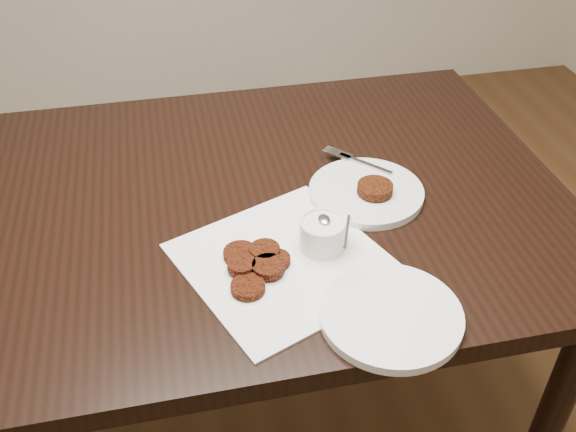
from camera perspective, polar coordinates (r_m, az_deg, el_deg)
The scene contains 6 objects.
table at distance 1.51m, azimuth -5.68°, elevation -10.05°, with size 1.40×0.90×0.75m, color black.
napkin at distance 1.11m, azimuth -0.30°, elevation -4.07°, with size 0.32×0.32×0.00m, color white.
sauce_ramekin at distance 1.10m, azimuth 3.12°, elevation -0.42°, with size 0.11×0.11×0.11m, color white, non-canonical shape.
patty_cluster at distance 1.09m, azimuth -2.73°, elevation -4.16°, with size 0.19×0.19×0.02m, color #611F0C, non-canonical shape.
plate_with_patty at distance 1.26m, azimuth 6.97°, elevation 2.43°, with size 0.22×0.22×0.03m, color silver, non-canonical shape.
plate_empty at distance 1.03m, azimuth 9.10°, elevation -8.68°, with size 0.23×0.23×0.02m, color white.
Camera 1 is at (-0.14, -0.85, 1.50)m, focal length 40.08 mm.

